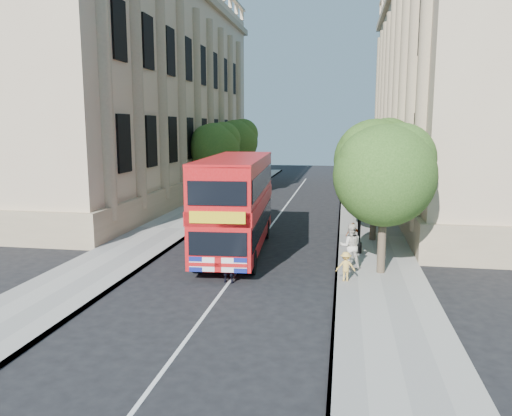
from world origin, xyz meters
The scene contains 17 objects.
ground centered at (0.00, 0.00, 0.00)m, with size 120.00×120.00×0.00m, color black.
pavement_right centered at (5.75, 10.00, 0.06)m, with size 3.50×80.00×0.12m, color gray.
pavement_left centered at (-5.75, 10.00, 0.06)m, with size 3.50×80.00×0.12m, color gray.
building_right centered at (13.80, 24.00, 9.00)m, with size 12.00×38.00×18.00m, color tan.
building_left centered at (-13.80, 24.00, 9.00)m, with size 12.00×38.00×18.00m, color tan.
tree_right_near centered at (5.84, 3.03, 4.25)m, with size 4.00×4.00×6.08m.
tree_right_mid centered at (5.84, 9.03, 4.45)m, with size 4.20×4.20×6.37m.
tree_right_far centered at (5.84, 15.03, 4.31)m, with size 4.00×4.00×6.15m.
tree_left_far centered at (-5.96, 22.03, 4.44)m, with size 4.00×4.00×6.30m.
tree_left_back centered at (-5.96, 30.03, 4.71)m, with size 4.20×4.20×6.65m.
lamp_post centered at (5.00, 6.00, 2.51)m, with size 0.32×0.32×5.16m.
double_decker_bus centered at (-0.69, 5.53, 2.46)m, with size 3.19×9.77×4.45m.
box_van centered at (-2.32, 11.46, 1.37)m, with size 2.10×4.93×2.79m.
police_constable centered at (-0.01, 1.00, 0.82)m, with size 0.59×0.39×1.63m, color black.
woman_pedestrian centered at (4.58, 3.41, 1.06)m, with size 0.91×0.71×1.88m, color silver.
child_a centered at (4.76, 6.98, 0.74)m, with size 0.73×0.30×1.24m, color #D15C24.
child_b centered at (4.40, 1.62, 0.68)m, with size 0.73×0.42×1.13m, color #EAB750.
Camera 1 is at (4.22, -16.97, 5.92)m, focal length 35.00 mm.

